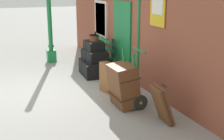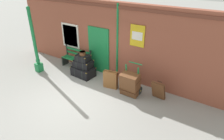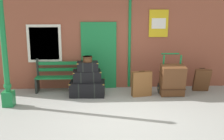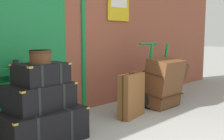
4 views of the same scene
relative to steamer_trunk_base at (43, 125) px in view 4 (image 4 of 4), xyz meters
The scene contains 9 objects.
brick_facade 1.87m from the steamer_trunk_base, 46.42° to the left, with size 10.40×0.35×3.20m.
steamer_trunk_base is the anchor object (origin of this frame).
steamer_trunk_middle 0.37m from the steamer_trunk_base, 101.03° to the left, with size 0.84×0.60×0.33m.
steamer_trunk_top 0.66m from the steamer_trunk_base, 55.44° to the left, with size 0.63×0.48×0.27m.
round_hatbox 0.89m from the steamer_trunk_base, 62.17° to the left, with size 0.28×0.28×0.16m.
porters_trolley 2.47m from the steamer_trunk_base, ahead, with size 0.71×0.56×1.21m.
large_brown_trunk 2.49m from the steamer_trunk_base, ahead, with size 0.70×0.56×0.93m.
suitcase_charcoal 1.59m from the steamer_trunk_base, ahead, with size 0.60×0.30×0.76m.
suitcase_tan 3.49m from the steamer_trunk_base, ahead, with size 0.51×0.40×0.74m.
Camera 4 is at (-2.65, -1.24, 1.34)m, focal length 43.20 mm.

